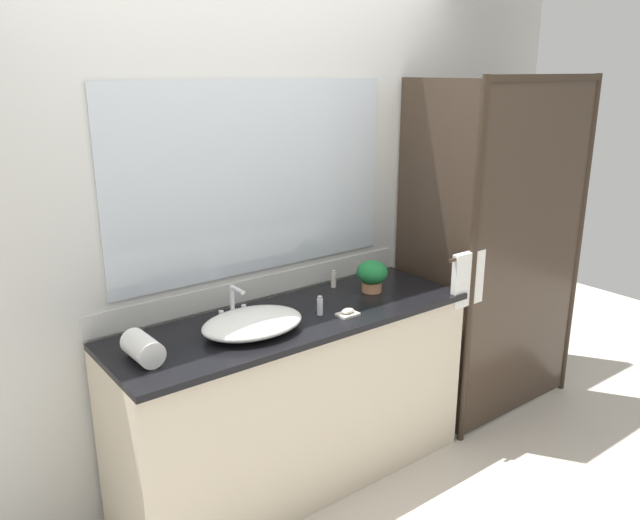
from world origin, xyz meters
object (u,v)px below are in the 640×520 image
faucet (233,309)px  amenity_bottle_conditioner (334,279)px  rolled_towel_near_edge (143,348)px  soap_dish (348,313)px  sink_basin (253,323)px  amenity_bottle_shampoo (320,306)px  potted_plant (372,274)px

faucet → amenity_bottle_conditioner: (0.66, 0.08, -0.01)m
rolled_towel_near_edge → faucet: bearing=17.3°
soap_dish → sink_basin: bearing=166.4°
faucet → amenity_bottle_shampoo: (0.36, -0.19, -0.01)m
sink_basin → amenity_bottle_conditioner: 0.71m
faucet → potted_plant: bearing=-6.9°
sink_basin → rolled_towel_near_edge: rolled_towel_near_edge is taller
sink_basin → rolled_towel_near_edge: (-0.50, 0.01, 0.01)m
amenity_bottle_conditioner → faucet: bearing=-173.0°
sink_basin → soap_dish: size_ratio=4.75×
faucet → soap_dish: (0.46, -0.28, -0.04)m
amenity_bottle_conditioner → rolled_towel_near_edge: size_ratio=0.48×
amenity_bottle_shampoo → rolled_towel_near_edge: size_ratio=0.48×
potted_plant → faucet: bearing=173.1°
potted_plant → amenity_bottle_conditioner: potted_plant is taller
amenity_bottle_conditioner → rolled_towel_near_edge: 1.19m
sink_basin → faucet: bearing=90.0°
potted_plant → amenity_bottle_conditioner: size_ratio=1.80×
faucet → soap_dish: faucet is taller
potted_plant → rolled_towel_near_edge: bearing=-177.2°
amenity_bottle_shampoo → amenity_bottle_conditioner: size_ratio=1.01×
soap_dish → amenity_bottle_conditioner: 0.42m
faucet → sink_basin: bearing=-90.0°
sink_basin → potted_plant: potted_plant is taller
faucet → amenity_bottle_shampoo: 0.41m
faucet → rolled_towel_near_edge: faucet is taller
potted_plant → amenity_bottle_shampoo: potted_plant is taller
faucet → amenity_bottle_conditioner: 0.67m
potted_plant → amenity_bottle_shampoo: bearing=-166.9°
sink_basin → soap_dish: bearing=-13.6°
faucet → amenity_bottle_conditioner: faucet is taller
potted_plant → amenity_bottle_conditioner: (-0.12, 0.17, -0.05)m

